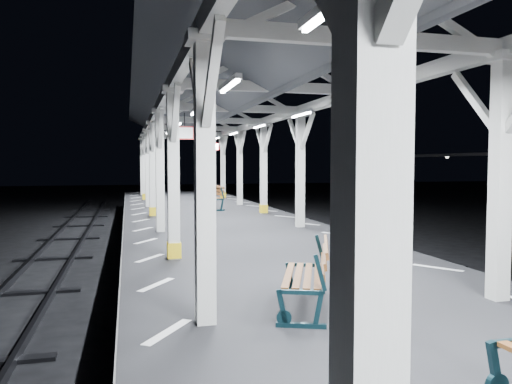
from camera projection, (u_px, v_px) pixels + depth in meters
name	position (u px, v px, depth m)	size (l,w,h in m)	color
ground	(307.00, 335.00, 8.28)	(120.00, 120.00, 0.00)	black
platform	(307.00, 306.00, 8.25)	(6.00, 50.00, 1.00)	black
hazard_stripes_left	(156.00, 285.00, 7.61)	(1.00, 48.00, 0.01)	silver
hazard_stripes_right	(438.00, 268.00, 8.83)	(1.00, 48.00, 0.01)	silver
canopy	(309.00, 57.00, 8.00)	(5.40, 49.00, 4.65)	silver
bench_mid	(311.00, 273.00, 6.33)	(1.12, 1.68, 0.86)	#0D252D
bench_far	(214.00, 197.00, 20.16)	(0.75, 1.76, 0.94)	#0D252D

